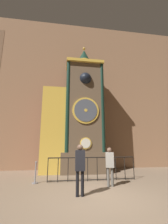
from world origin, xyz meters
TOP-DOWN VIEW (x-y plane):
  - ground_plane at (0.00, 0.00)m, footprint 28.00×28.00m
  - cathedral_back_wall at (-0.09, 6.26)m, footprint 24.00×0.32m
  - clock_tower at (-0.30, 4.74)m, footprint 4.28×1.84m
  - railing_fence at (0.27, 2.44)m, footprint 4.38×0.05m
  - visitor_near at (-0.61, 0.33)m, footprint 0.34×0.22m
  - visitor_far at (0.83, 1.36)m, footprint 0.38×0.28m
  - stanchion_post at (-2.44, 2.39)m, footprint 0.28×0.28m

SIDE VIEW (x-z plane):
  - ground_plane at x=0.00m, z-range 0.00..0.00m
  - stanchion_post at x=-2.44m, z-range -0.18..0.80m
  - railing_fence at x=0.27m, z-range 0.05..1.18m
  - visitor_far at x=0.83m, z-range 0.16..1.77m
  - visitor_near at x=-0.61m, z-range 0.18..1.93m
  - clock_tower at x=-0.30m, z-range -0.87..8.11m
  - cathedral_back_wall at x=-0.09m, z-range -0.01..12.06m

